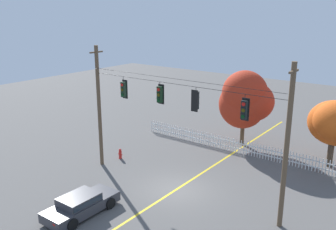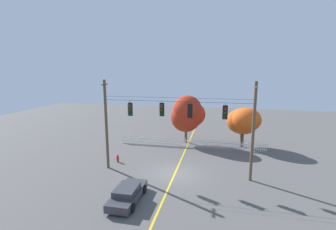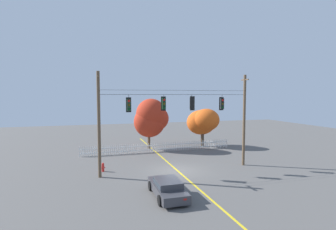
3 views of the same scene
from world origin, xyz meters
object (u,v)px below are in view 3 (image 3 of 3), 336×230
Objects in this scene: traffic_signal_westbound_side at (222,104)px; autumn_maple_near_fence at (151,118)px; traffic_signal_northbound_secondary at (164,104)px; traffic_signal_eastbound_side at (129,105)px; parked_car at (167,187)px; fire_hydrant at (103,167)px; traffic_signal_southbound_primary at (192,103)px; autumn_maple_mid at (203,121)px.

traffic_signal_westbound_side reaches higher than autumn_maple_near_fence.
traffic_signal_eastbound_side is at bearing 180.00° from traffic_signal_northbound_secondary.
fire_hydrant is (-3.78, 6.94, -0.23)m from parked_car.
fire_hydrant is (-10.50, 1.55, -5.45)m from traffic_signal_westbound_side.
traffic_signal_northbound_secondary is at bearing -96.25° from autumn_maple_near_fence.
autumn_maple_near_fence is (-1.49, 9.59, -2.04)m from traffic_signal_southbound_primary.
traffic_signal_southbound_primary is at bearing 54.77° from parked_car.
autumn_maple_mid is at bearing 75.33° from traffic_signal_westbound_side.
fire_hydrant is (-7.57, 1.57, -5.51)m from traffic_signal_southbound_primary.
traffic_signal_southbound_primary is 1.78× the size of fire_hydrant.
autumn_maple_mid is at bearing 0.14° from autumn_maple_near_fence.
traffic_signal_southbound_primary is 9.91m from autumn_maple_near_fence.
autumn_maple_near_fence reaches higher than autumn_maple_mid.
traffic_signal_eastbound_side is at bearing 179.79° from traffic_signal_southbound_primary.
traffic_signal_eastbound_side is 14.77m from autumn_maple_mid.
traffic_signal_westbound_side is at bearing -65.18° from autumn_maple_near_fence.
traffic_signal_southbound_primary is at bearing -81.19° from autumn_maple_near_fence.
autumn_maple_near_fence reaches higher than parked_car.
parked_car is (-2.31, -14.96, -3.24)m from autumn_maple_near_fence.
traffic_signal_eastbound_side is 0.30× the size of autumn_maple_mid.
autumn_maple_mid is (2.51, 9.58, -2.58)m from traffic_signal_westbound_side.
autumn_maple_near_fence is 15.48m from parked_car.
traffic_signal_southbound_primary reaches higher than autumn_maple_near_fence.
fire_hydrant is at bearing 171.60° from traffic_signal_westbound_side.
traffic_signal_westbound_side is at bearing -0.00° from traffic_signal_eastbound_side.
fire_hydrant is at bearing 143.19° from traffic_signal_eastbound_side.
traffic_signal_eastbound_side reaches higher than autumn_maple_near_fence.
parked_car is at bearing -98.77° from autumn_maple_near_fence.
fire_hydrant is (-6.08, -8.01, -3.47)m from autumn_maple_near_fence.
traffic_signal_southbound_primary is 8.44m from parked_car.
traffic_signal_southbound_primary is 2.94m from traffic_signal_westbound_side.
traffic_signal_northbound_secondary is at bearing -17.14° from fire_hydrant.
traffic_signal_westbound_side is 10.72m from autumn_maple_near_fence.
traffic_signal_eastbound_side reaches higher than parked_car.
autumn_maple_near_fence is (-4.42, 9.57, -1.98)m from traffic_signal_westbound_side.
autumn_maple_near_fence is 8.05× the size of fire_hydrant.
traffic_signal_northbound_secondary is at bearing 76.86° from parked_car.
autumn_maple_mid reaches higher than fire_hydrant.
traffic_signal_eastbound_side is at bearing -36.81° from fire_hydrant.
fire_hydrant is (-2.07, 1.55, -5.43)m from traffic_signal_eastbound_side.
traffic_signal_southbound_primary is 0.32× the size of parked_car.
autumn_maple_mid is 1.14× the size of parked_car.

